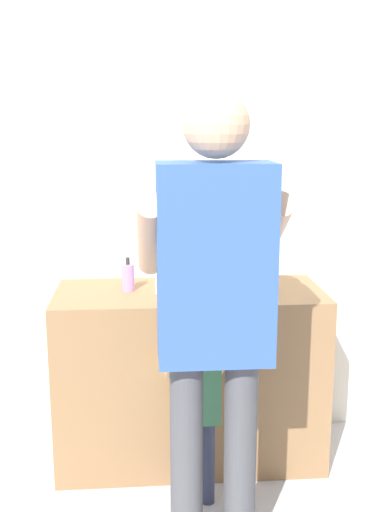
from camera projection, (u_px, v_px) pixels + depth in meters
ground_plane at (195, 488)px, 2.90m from camera, size 14.00×14.00×0.00m
back_wall at (185, 186)px, 3.21m from camera, size 4.40×0.08×2.70m
vanity_cabinet at (190, 375)px, 3.10m from camera, size 1.30×0.54×0.88m
sink_basin at (190, 280)px, 2.97m from camera, size 0.34×0.34×0.11m
faucet at (187, 266)px, 3.16m from camera, size 0.18×0.14×0.18m
toothbrush_cup at (261, 279)px, 3.01m from camera, size 0.07×0.07×0.21m
soap_bottle at (128, 277)px, 2.99m from camera, size 0.06×0.06×0.17m
child_toddler at (197, 394)px, 2.69m from camera, size 0.27×0.27×0.87m
adult_parent at (214, 292)px, 2.25m from camera, size 0.55×0.58×1.79m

